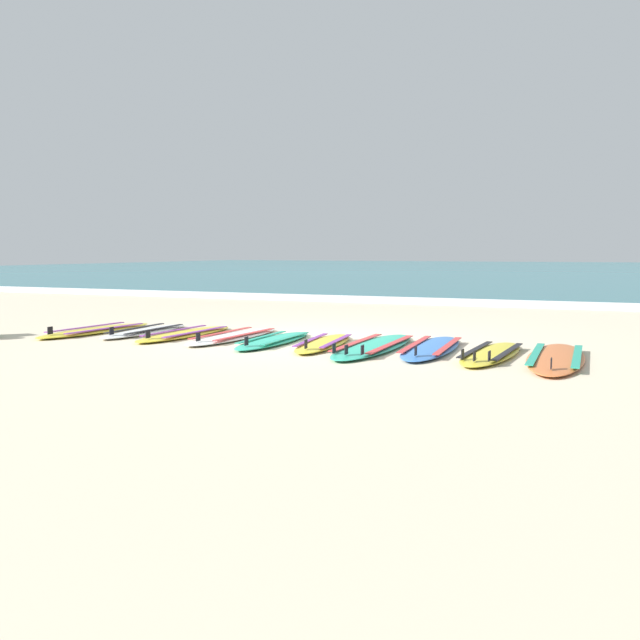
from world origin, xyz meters
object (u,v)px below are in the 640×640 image
object	(u,v)px
surfboard_2	(185,334)
surfboard_6	(374,346)
surfboard_4	(274,340)
surfboard_7	(431,348)
surfboard_0	(96,330)
surfboard_9	(556,358)
surfboard_3	(234,336)
surfboard_8	(491,353)
surfboard_5	(324,343)
surfboard_1	(145,331)

from	to	relation	value
surfboard_2	surfboard_6	size ratio (longest dim) A/B	0.85
surfboard_4	surfboard_7	xyz separation A→B (m)	(2.17, 0.14, -0.00)
surfboard_6	surfboard_7	size ratio (longest dim) A/B	1.09
surfboard_0	surfboard_7	world-z (taller)	same
surfboard_4	surfboard_9	distance (m)	3.68
surfboard_3	surfboard_8	distance (m)	3.70
surfboard_6	surfboard_2	bearing A→B (deg)	176.43
surfboard_5	surfboard_0	bearing A→B (deg)	179.70
surfboard_2	surfboard_3	world-z (taller)	same
surfboard_0	surfboard_7	xyz separation A→B (m)	(5.25, 0.11, -0.00)
surfboard_2	surfboard_6	bearing A→B (deg)	-3.57
surfboard_3	surfboard_9	distance (m)	4.44
surfboard_8	surfboard_9	distance (m)	0.74
surfboard_8	surfboard_9	xyz separation A→B (m)	(0.74, -0.06, -0.00)
surfboard_1	surfboard_7	bearing A→B (deg)	-1.13
surfboard_1	surfboard_2	size ratio (longest dim) A/B	0.91
surfboard_3	surfboard_6	size ratio (longest dim) A/B	0.87
surfboard_5	surfboard_9	size ratio (longest dim) A/B	0.80
surfboard_4	surfboard_8	xyz separation A→B (m)	(2.95, -0.08, 0.00)
surfboard_1	surfboard_7	xyz separation A→B (m)	(4.48, -0.09, -0.00)
surfboard_0	surfboard_9	xyz separation A→B (m)	(6.77, -0.16, -0.00)
surfboard_1	surfboard_3	xyz separation A→B (m)	(1.57, -0.03, -0.00)
surfboard_0	surfboard_2	distance (m)	1.54
surfboard_4	surfboard_6	size ratio (longest dim) A/B	0.79
surfboard_9	surfboard_5	bearing A→B (deg)	177.21
surfboard_4	surfboard_6	xyz separation A→B (m)	(1.44, -0.00, 0.00)
surfboard_4	surfboard_2	bearing A→B (deg)	173.32
surfboard_1	surfboard_4	xyz separation A→B (m)	(2.31, -0.23, -0.00)
surfboard_0	surfboard_7	distance (m)	5.25
surfboard_3	surfboard_9	xyz separation A→B (m)	(4.42, -0.33, -0.00)
surfboard_0	surfboard_5	world-z (taller)	same
surfboard_2	surfboard_9	xyz separation A→B (m)	(5.23, -0.32, -0.00)
surfboard_5	surfboard_6	bearing A→B (deg)	-1.08
surfboard_3	surfboard_7	bearing A→B (deg)	-1.18
surfboard_1	surfboard_8	xyz separation A→B (m)	(5.25, -0.30, 0.00)
surfboard_1	surfboard_3	world-z (taller)	same
surfboard_1	surfboard_2	world-z (taller)	same
surfboard_1	surfboard_6	xyz separation A→B (m)	(3.75, -0.23, 0.00)
surfboard_8	surfboard_5	bearing A→B (deg)	177.77
surfboard_3	surfboard_5	size ratio (longest dim) A/B	1.12
surfboard_2	surfboard_3	size ratio (longest dim) A/B	0.98
surfboard_0	surfboard_4	xyz separation A→B (m)	(3.08, -0.03, 0.00)
surfboard_1	surfboard_3	distance (m)	1.57
surfboard_3	surfboard_4	bearing A→B (deg)	-14.86
surfboard_2	surfboard_7	xyz separation A→B (m)	(3.72, -0.04, -0.00)
surfboard_3	surfboard_6	bearing A→B (deg)	-5.28
surfboard_2	surfboard_7	world-z (taller)	same
surfboard_7	surfboard_9	world-z (taller)	same
surfboard_3	surfboard_9	world-z (taller)	same
surfboard_2	surfboard_1	bearing A→B (deg)	176.73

